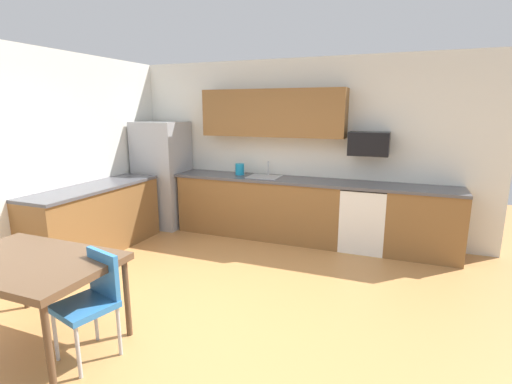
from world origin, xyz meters
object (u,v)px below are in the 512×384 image
at_px(dining_table, 28,267).
at_px(chair_near_table, 92,296).
at_px(microwave, 369,144).
at_px(oven_range, 364,218).
at_px(kettle, 240,170).
at_px(refrigerator, 163,174).

xyz_separation_m(dining_table, chair_near_table, (0.57, 0.09, -0.20)).
height_order(dining_table, chair_near_table, chair_near_table).
relative_size(microwave, chair_near_table, 0.64).
bearing_deg(microwave, oven_range, -90.00).
distance_m(oven_range, kettle, 2.02).
height_order(chair_near_table, kettle, kettle).
bearing_deg(refrigerator, microwave, 3.11).
relative_size(dining_table, kettle, 7.00).
distance_m(refrigerator, oven_range, 3.34).
relative_size(oven_range, kettle, 4.55).
bearing_deg(dining_table, chair_near_table, 8.75).
bearing_deg(dining_table, microwave, 56.19).
distance_m(microwave, dining_table, 4.23).
bearing_deg(oven_range, microwave, 90.00).
bearing_deg(refrigerator, dining_table, -73.12).
xyz_separation_m(oven_range, microwave, (-0.00, 0.10, 1.04)).
bearing_deg(dining_table, oven_range, 55.41).
height_order(oven_range, dining_table, oven_range).
xyz_separation_m(dining_table, kettle, (0.38, 3.41, 0.32)).
height_order(refrigerator, microwave, refrigerator).
distance_m(oven_range, dining_table, 4.08).
relative_size(microwave, dining_table, 0.39).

